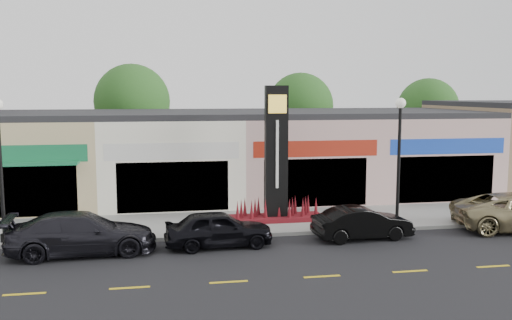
{
  "coord_description": "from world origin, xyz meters",
  "views": [
    {
      "loc": [
        -1.9,
        -19.09,
        5.84
      ],
      "look_at": [
        2.06,
        4.0,
        2.92
      ],
      "focal_mm": 38.0,
      "sensor_mm": 36.0,
      "label": 1
    }
  ],
  "objects_px": {
    "lamp_east_near": "(399,148)",
    "car_black_sedan": "(219,229)",
    "car_dark_sedan": "(82,233)",
    "car_black_conv": "(362,223)",
    "pylon_sign": "(276,173)",
    "lamp_west_near": "(0,156)"
  },
  "relations": [
    {
      "from": "pylon_sign",
      "to": "car_black_conv",
      "type": "height_order",
      "value": "pylon_sign"
    },
    {
      "from": "lamp_east_near",
      "to": "car_black_sedan",
      "type": "height_order",
      "value": "lamp_east_near"
    },
    {
      "from": "pylon_sign",
      "to": "car_black_conv",
      "type": "xyz_separation_m",
      "value": [
        2.88,
        -3.12,
        -1.62
      ]
    },
    {
      "from": "lamp_west_near",
      "to": "lamp_east_near",
      "type": "bearing_deg",
      "value": 0.0
    },
    {
      "from": "car_dark_sedan",
      "to": "car_black_sedan",
      "type": "relative_size",
      "value": 1.29
    },
    {
      "from": "car_dark_sedan",
      "to": "car_black_conv",
      "type": "distance_m",
      "value": 10.78
    },
    {
      "from": "pylon_sign",
      "to": "car_dark_sedan",
      "type": "bearing_deg",
      "value": -157.04
    },
    {
      "from": "lamp_west_near",
      "to": "car_black_conv",
      "type": "relative_size",
      "value": 1.38
    },
    {
      "from": "pylon_sign",
      "to": "car_black_conv",
      "type": "distance_m",
      "value": 4.55
    },
    {
      "from": "pylon_sign",
      "to": "lamp_west_near",
      "type": "bearing_deg",
      "value": -171.23
    },
    {
      "from": "lamp_east_near",
      "to": "pylon_sign",
      "type": "xyz_separation_m",
      "value": [
        -5.0,
        1.7,
        -1.2
      ]
    },
    {
      "from": "lamp_east_near",
      "to": "car_black_conv",
      "type": "relative_size",
      "value": 1.38
    },
    {
      "from": "lamp_west_near",
      "to": "car_dark_sedan",
      "type": "height_order",
      "value": "lamp_west_near"
    },
    {
      "from": "lamp_east_near",
      "to": "car_black_conv",
      "type": "height_order",
      "value": "lamp_east_near"
    },
    {
      "from": "lamp_east_near",
      "to": "car_dark_sedan",
      "type": "bearing_deg",
      "value": -172.73
    },
    {
      "from": "car_black_sedan",
      "to": "lamp_east_near",
      "type": "bearing_deg",
      "value": -82.46
    },
    {
      "from": "car_black_conv",
      "to": "lamp_east_near",
      "type": "bearing_deg",
      "value": -60.19
    },
    {
      "from": "lamp_west_near",
      "to": "car_black_sedan",
      "type": "relative_size",
      "value": 1.34
    },
    {
      "from": "lamp_west_near",
      "to": "car_black_conv",
      "type": "height_order",
      "value": "lamp_west_near"
    },
    {
      "from": "lamp_west_near",
      "to": "lamp_east_near",
      "type": "height_order",
      "value": "same"
    },
    {
      "from": "car_black_sedan",
      "to": "car_black_conv",
      "type": "distance_m",
      "value": 5.79
    },
    {
      "from": "car_dark_sedan",
      "to": "car_black_sedan",
      "type": "xyz_separation_m",
      "value": [
        4.98,
        0.1,
        -0.07
      ]
    }
  ]
}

